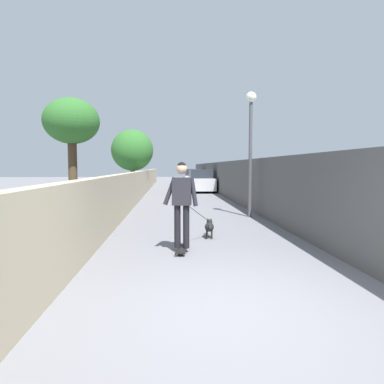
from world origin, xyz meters
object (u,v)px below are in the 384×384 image
lamp_post (251,132)px  car_near (201,181)px  dog (209,226)px  person_skateboarder (182,198)px  tree_left_near (132,150)px  car_far (193,178)px  tree_left_mid (72,124)px  skateboard (182,249)px

lamp_post → car_near: (11.79, 0.60, -2.22)m
lamp_post → dog: 4.59m
lamp_post → person_skateboarder: lamp_post is taller
car_near → dog: bearing=175.4°
dog → tree_left_near: bearing=13.2°
tree_left_near → dog: (-14.80, -3.46, -2.57)m
lamp_post → car_far: (18.94, 0.60, -2.21)m
lamp_post → person_skateboarder: bearing=151.2°
lamp_post → tree_left_near: bearing=24.6°
lamp_post → tree_left_mid: bearing=89.7°
tree_left_near → skateboard: (-16.15, -2.74, -2.78)m
tree_left_near → lamp_post: size_ratio=0.99×
tree_left_near → car_far: tree_left_near is taller
tree_left_near → tree_left_mid: bearing=176.4°
tree_left_mid → tree_left_near: bearing=-3.6°
tree_left_near → dog: 15.42m
skateboard → tree_left_mid: bearing=36.7°
skateboard → car_near: 16.53m
car_near → car_far: (7.15, -0.00, 0.00)m
car_near → car_far: same height
car_far → lamp_post: bearing=-178.2°
tree_left_mid → car_far: (18.91, -5.39, -2.44)m
tree_left_mid → car_near: 13.17m
car_near → lamp_post: bearing=-177.1°
car_near → skateboard: bearing=173.3°
lamp_post → dog: bearing=151.0°
tree_left_mid → car_near: bearing=-24.6°
tree_left_mid → lamp_post: lamp_post is taller
skateboard → car_far: 23.65m
tree_left_mid → person_skateboarder: bearing=-143.3°
tree_left_near → tree_left_mid: 11.53m
tree_left_mid → lamp_post: bearing=-90.3°
tree_left_near → dog: size_ratio=2.55×
skateboard → person_skateboarder: person_skateboarder is taller
person_skateboarder → tree_left_near: bearing=9.6°
skateboard → car_far: (23.56, -1.94, 0.65)m
person_skateboarder → car_near: bearing=-6.7°
dog → person_skateboarder: bearing=151.7°
dog → car_near: car_near is taller
tree_left_mid → skateboard: (-4.65, -3.46, -3.09)m
tree_left_near → lamp_post: bearing=-155.4°
lamp_post → skateboard: bearing=151.2°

